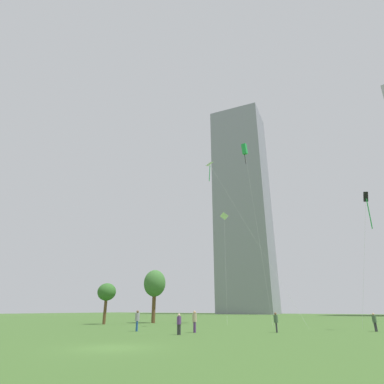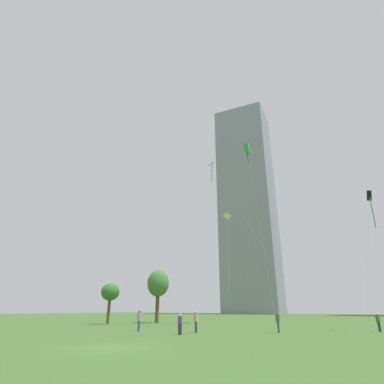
{
  "view_description": "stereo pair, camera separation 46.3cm",
  "coord_description": "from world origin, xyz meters",
  "px_view_note": "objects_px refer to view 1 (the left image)",
  "views": [
    {
      "loc": [
        13.63,
        -13.5,
        1.97
      ],
      "look_at": [
        1.03,
        6.44,
        10.89
      ],
      "focal_mm": 29.03,
      "sensor_mm": 36.0,
      "label": 1
    },
    {
      "loc": [
        14.02,
        -13.25,
        1.97
      ],
      "look_at": [
        1.03,
        6.44,
        10.89
      ],
      "focal_mm": 29.03,
      "sensor_mm": 36.0,
      "label": 2
    }
  ],
  "objects_px": {
    "kite_flying_2": "(224,217)",
    "park_tree_0": "(107,293)",
    "kite_flying_0": "(366,199)",
    "park_tree_1": "(155,284)",
    "person_standing_1": "(374,321)",
    "distant_highrise_0": "(243,205)",
    "kite_flying_3": "(245,150)",
    "person_standing_4": "(179,322)",
    "person_standing_0": "(276,321)",
    "person_standing_2": "(195,320)",
    "kite_flying_1": "(211,168)",
    "person_standing_6": "(137,319)"
  },
  "relations": [
    {
      "from": "kite_flying_2",
      "to": "park_tree_0",
      "type": "xyz_separation_m",
      "value": [
        -13.21,
        -11.88,
        -12.08
      ]
    },
    {
      "from": "kite_flying_0",
      "to": "park_tree_1",
      "type": "bearing_deg",
      "value": 177.19
    },
    {
      "from": "person_standing_1",
      "to": "kite_flying_0",
      "type": "height_order",
      "value": "kite_flying_0"
    },
    {
      "from": "park_tree_0",
      "to": "distant_highrise_0",
      "type": "relative_size",
      "value": 0.06
    },
    {
      "from": "park_tree_1",
      "to": "kite_flying_3",
      "type": "bearing_deg",
      "value": 12.01
    },
    {
      "from": "distant_highrise_0",
      "to": "park_tree_0",
      "type": "bearing_deg",
      "value": -87.01
    },
    {
      "from": "person_standing_4",
      "to": "kite_flying_0",
      "type": "bearing_deg",
      "value": -155.64
    },
    {
      "from": "kite_flying_0",
      "to": "kite_flying_3",
      "type": "xyz_separation_m",
      "value": [
        -15.85,
        4.74,
        13.06
      ]
    },
    {
      "from": "person_standing_1",
      "to": "park_tree_0",
      "type": "height_order",
      "value": "park_tree_0"
    },
    {
      "from": "person_standing_0",
      "to": "person_standing_1",
      "type": "bearing_deg",
      "value": -68.8
    },
    {
      "from": "person_standing_4",
      "to": "park_tree_0",
      "type": "height_order",
      "value": "park_tree_0"
    },
    {
      "from": "person_standing_0",
      "to": "kite_flying_2",
      "type": "bearing_deg",
      "value": 20.81
    },
    {
      "from": "person_standing_2",
      "to": "kite_flying_1",
      "type": "relative_size",
      "value": 0.09
    },
    {
      "from": "park_tree_0",
      "to": "person_standing_1",
      "type": "bearing_deg",
      "value": 5.6
    },
    {
      "from": "person_standing_2",
      "to": "kite_flying_2",
      "type": "relative_size",
      "value": 0.11
    },
    {
      "from": "kite_flying_1",
      "to": "person_standing_2",
      "type": "bearing_deg",
      "value": -73.35
    },
    {
      "from": "person_standing_1",
      "to": "kite_flying_2",
      "type": "relative_size",
      "value": 0.1
    },
    {
      "from": "kite_flying_0",
      "to": "distant_highrise_0",
      "type": "height_order",
      "value": "distant_highrise_0"
    },
    {
      "from": "person_standing_6",
      "to": "kite_flying_1",
      "type": "xyz_separation_m",
      "value": [
        3.15,
        9.68,
        18.96
      ]
    },
    {
      "from": "person_standing_4",
      "to": "kite_flying_1",
      "type": "relative_size",
      "value": 0.08
    },
    {
      "from": "person_standing_1",
      "to": "person_standing_2",
      "type": "relative_size",
      "value": 0.89
    },
    {
      "from": "person_standing_2",
      "to": "person_standing_6",
      "type": "xyz_separation_m",
      "value": [
        -5.63,
        -1.36,
        0.02
      ]
    },
    {
      "from": "person_standing_2",
      "to": "kite_flying_2",
      "type": "bearing_deg",
      "value": 142.42
    },
    {
      "from": "kite_flying_2",
      "to": "kite_flying_3",
      "type": "height_order",
      "value": "kite_flying_3"
    },
    {
      "from": "person_standing_4",
      "to": "kite_flying_2",
      "type": "bearing_deg",
      "value": -95.72
    },
    {
      "from": "person_standing_4",
      "to": "kite_flying_1",
      "type": "xyz_separation_m",
      "value": [
        -2.71,
        11.11,
        19.1
      ]
    },
    {
      "from": "person_standing_6",
      "to": "park_tree_1",
      "type": "height_order",
      "value": "park_tree_1"
    },
    {
      "from": "person_standing_6",
      "to": "park_tree_0",
      "type": "relative_size",
      "value": 0.34
    },
    {
      "from": "person_standing_2",
      "to": "distant_highrise_0",
      "type": "relative_size",
      "value": 0.02
    },
    {
      "from": "person_standing_4",
      "to": "distant_highrise_0",
      "type": "xyz_separation_m",
      "value": [
        -39.3,
        109.97,
        47.92
      ]
    },
    {
      "from": "person_standing_2",
      "to": "kite_flying_1",
      "type": "xyz_separation_m",
      "value": [
        -2.49,
        8.32,
        18.98
      ]
    },
    {
      "from": "kite_flying_1",
      "to": "kite_flying_3",
      "type": "distance_m",
      "value": 11.07
    },
    {
      "from": "park_tree_1",
      "to": "distant_highrise_0",
      "type": "relative_size",
      "value": 0.08
    },
    {
      "from": "person_standing_4",
      "to": "distant_highrise_0",
      "type": "distance_m",
      "value": 126.23
    },
    {
      "from": "kite_flying_2",
      "to": "kite_flying_1",
      "type": "bearing_deg",
      "value": -72.12
    },
    {
      "from": "park_tree_1",
      "to": "person_standing_0",
      "type": "bearing_deg",
      "value": -23.96
    },
    {
      "from": "person_standing_1",
      "to": "kite_flying_3",
      "type": "relative_size",
      "value": 0.06
    },
    {
      "from": "person_standing_6",
      "to": "kite_flying_2",
      "type": "bearing_deg",
      "value": 130.09
    },
    {
      "from": "person_standing_1",
      "to": "kite_flying_1",
      "type": "distance_m",
      "value": 25.06
    },
    {
      "from": "person_standing_6",
      "to": "kite_flying_3",
      "type": "relative_size",
      "value": 0.07
    },
    {
      "from": "kite_flying_0",
      "to": "distant_highrise_0",
      "type": "relative_size",
      "value": 0.15
    },
    {
      "from": "person_standing_1",
      "to": "kite_flying_2",
      "type": "bearing_deg",
      "value": -85.48
    },
    {
      "from": "person_standing_4",
      "to": "distant_highrise_0",
      "type": "height_order",
      "value": "distant_highrise_0"
    },
    {
      "from": "person_standing_4",
      "to": "park_tree_0",
      "type": "distance_m",
      "value": 21.93
    },
    {
      "from": "person_standing_0",
      "to": "kite_flying_1",
      "type": "relative_size",
      "value": 0.08
    },
    {
      "from": "person_standing_1",
      "to": "kite_flying_3",
      "type": "xyz_separation_m",
      "value": [
        -14.5,
        6.91,
        25.58
      ]
    },
    {
      "from": "person_standing_0",
      "to": "distant_highrise_0",
      "type": "height_order",
      "value": "distant_highrise_0"
    },
    {
      "from": "distant_highrise_0",
      "to": "park_tree_1",
      "type": "bearing_deg",
      "value": -84.39
    },
    {
      "from": "kite_flying_3",
      "to": "park_tree_0",
      "type": "relative_size",
      "value": 5.04
    },
    {
      "from": "person_standing_4",
      "to": "kite_flying_3",
      "type": "xyz_separation_m",
      "value": [
        -1.1,
        19.94,
        25.59
      ]
    }
  ]
}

